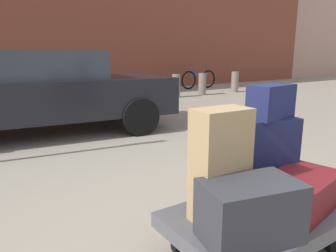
{
  "coord_description": "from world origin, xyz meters",
  "views": [
    {
      "loc": [
        -1.62,
        -1.27,
        1.37
      ],
      "look_at": [
        0.0,
        1.2,
        0.69
      ],
      "focal_mm": 33.63,
      "sensor_mm": 36.0,
      "label": 1
    }
  ],
  "objects_px": {
    "suitcase_maroon_center": "(301,191)",
    "duffel_bag_charcoal_front_left": "(250,211)",
    "bollard_kerb_mid": "(176,86)",
    "suitcase_navy_rear_left": "(267,155)",
    "parked_car": "(40,90)",
    "bicycle_leaning": "(199,79)",
    "bollard_corner": "(235,82)",
    "suitcase_tan_rear_right": "(220,166)",
    "duffel_bag_navy_topmost_pile": "(271,102)",
    "bollard_kerb_near": "(139,88)",
    "luggage_cart": "(264,219)",
    "bollard_kerb_far": "(202,84)"
  },
  "relations": [
    {
      "from": "suitcase_navy_rear_left",
      "to": "parked_car",
      "type": "height_order",
      "value": "parked_car"
    },
    {
      "from": "bollard_kerb_mid",
      "to": "suitcase_maroon_center",
      "type": "bearing_deg",
      "value": -118.7
    },
    {
      "from": "suitcase_navy_rear_left",
      "to": "duffel_bag_navy_topmost_pile",
      "type": "xyz_separation_m",
      "value": [
        0.0,
        0.0,
        0.41
      ]
    },
    {
      "from": "luggage_cart",
      "to": "suitcase_tan_rear_right",
      "type": "xyz_separation_m",
      "value": [
        -0.34,
        0.09,
        0.43
      ]
    },
    {
      "from": "duffel_bag_charcoal_front_left",
      "to": "bollard_kerb_far",
      "type": "xyz_separation_m",
      "value": [
        5.58,
        7.23,
        -0.14
      ]
    },
    {
      "from": "parked_car",
      "to": "bollard_kerb_far",
      "type": "distance_m",
      "value": 6.31
    },
    {
      "from": "suitcase_tan_rear_right",
      "to": "bollard_corner",
      "type": "xyz_separation_m",
      "value": [
        7.1,
        6.97,
        -0.33
      ]
    },
    {
      "from": "duffel_bag_charcoal_front_left",
      "to": "bollard_kerb_far",
      "type": "distance_m",
      "value": 9.14
    },
    {
      "from": "duffel_bag_charcoal_front_left",
      "to": "duffel_bag_navy_topmost_pile",
      "type": "height_order",
      "value": "duffel_bag_navy_topmost_pile"
    },
    {
      "from": "suitcase_maroon_center",
      "to": "parked_car",
      "type": "height_order",
      "value": "parked_car"
    },
    {
      "from": "suitcase_maroon_center",
      "to": "bollard_kerb_mid",
      "type": "xyz_separation_m",
      "value": [
        3.92,
        7.17,
        -0.09
      ]
    },
    {
      "from": "luggage_cart",
      "to": "bollard_corner",
      "type": "relative_size",
      "value": 1.82
    },
    {
      "from": "suitcase_navy_rear_left",
      "to": "bicycle_leaning",
      "type": "height_order",
      "value": "bicycle_leaning"
    },
    {
      "from": "bollard_corner",
      "to": "suitcase_maroon_center",
      "type": "bearing_deg",
      "value": -132.36
    },
    {
      "from": "bicycle_leaning",
      "to": "bollard_kerb_mid",
      "type": "relative_size",
      "value": 2.4
    },
    {
      "from": "suitcase_maroon_center",
      "to": "duffel_bag_navy_topmost_pile",
      "type": "distance_m",
      "value": 0.65
    },
    {
      "from": "suitcase_maroon_center",
      "to": "bicycle_leaning",
      "type": "relative_size",
      "value": 0.33
    },
    {
      "from": "duffel_bag_charcoal_front_left",
      "to": "bollard_corner",
      "type": "relative_size",
      "value": 0.74
    },
    {
      "from": "duffel_bag_charcoal_front_left",
      "to": "suitcase_tan_rear_right",
      "type": "bearing_deg",
      "value": 101.17
    },
    {
      "from": "suitcase_navy_rear_left",
      "to": "duffel_bag_charcoal_front_left",
      "type": "height_order",
      "value": "suitcase_navy_rear_left"
    },
    {
      "from": "luggage_cart",
      "to": "bollard_corner",
      "type": "height_order",
      "value": "bollard_corner"
    },
    {
      "from": "bollard_kerb_mid",
      "to": "bollard_kerb_far",
      "type": "xyz_separation_m",
      "value": [
        1.08,
        0.0,
        0.0
      ]
    },
    {
      "from": "duffel_bag_charcoal_front_left",
      "to": "bollard_kerb_far",
      "type": "bearing_deg",
      "value": 65.66
    },
    {
      "from": "duffel_bag_navy_topmost_pile",
      "to": "luggage_cart",
      "type": "bearing_deg",
      "value": -146.59
    },
    {
      "from": "suitcase_maroon_center",
      "to": "bollard_kerb_far",
      "type": "xyz_separation_m",
      "value": [
        5.0,
        7.17,
        -0.09
      ]
    },
    {
      "from": "luggage_cart",
      "to": "suitcase_maroon_center",
      "type": "relative_size",
      "value": 2.31
    },
    {
      "from": "suitcase_navy_rear_left",
      "to": "bollard_kerb_far",
      "type": "distance_m",
      "value": 8.48
    },
    {
      "from": "parked_car",
      "to": "bollard_kerb_far",
      "type": "height_order",
      "value": "parked_car"
    },
    {
      "from": "parked_car",
      "to": "bollard_corner",
      "type": "xyz_separation_m",
      "value": [
        7.26,
        2.63,
        -0.39
      ]
    },
    {
      "from": "suitcase_maroon_center",
      "to": "bollard_kerb_near",
      "type": "height_order",
      "value": "bollard_kerb_near"
    },
    {
      "from": "bicycle_leaning",
      "to": "duffel_bag_charcoal_front_left",
      "type": "bearing_deg",
      "value": -127.22
    },
    {
      "from": "luggage_cart",
      "to": "bollard_kerb_far",
      "type": "height_order",
      "value": "bollard_kerb_far"
    },
    {
      "from": "duffel_bag_navy_topmost_pile",
      "to": "bollard_corner",
      "type": "relative_size",
      "value": 0.5
    },
    {
      "from": "duffel_bag_navy_topmost_pile",
      "to": "bollard_kerb_mid",
      "type": "relative_size",
      "value": 0.5
    },
    {
      "from": "suitcase_navy_rear_left",
      "to": "parked_car",
      "type": "xyz_separation_m",
      "value": [
        -0.74,
        4.22,
        0.14
      ]
    },
    {
      "from": "duffel_bag_charcoal_front_left",
      "to": "bollard_corner",
      "type": "bearing_deg",
      "value": 58.8
    },
    {
      "from": "bollard_kerb_far",
      "to": "duffel_bag_navy_topmost_pile",
      "type": "bearing_deg",
      "value": -126.04
    },
    {
      "from": "bollard_kerb_mid",
      "to": "parked_car",
      "type": "bearing_deg",
      "value": -150.5
    },
    {
      "from": "parked_car",
      "to": "bollard_corner",
      "type": "bearing_deg",
      "value": 19.91
    },
    {
      "from": "suitcase_tan_rear_right",
      "to": "bollard_corner",
      "type": "bearing_deg",
      "value": 46.85
    },
    {
      "from": "suitcase_tan_rear_right",
      "to": "bollard_kerb_mid",
      "type": "relative_size",
      "value": 0.97
    },
    {
      "from": "suitcase_tan_rear_right",
      "to": "bollard_kerb_mid",
      "type": "bearing_deg",
      "value": 59.6
    },
    {
      "from": "luggage_cart",
      "to": "bollard_kerb_far",
      "type": "xyz_separation_m",
      "value": [
        5.23,
        7.06,
        0.1
      ]
    },
    {
      "from": "bicycle_leaning",
      "to": "bollard_kerb_near",
      "type": "height_order",
      "value": "bicycle_leaning"
    },
    {
      "from": "luggage_cart",
      "to": "bicycle_leaning",
      "type": "relative_size",
      "value": 0.76
    },
    {
      "from": "bollard_kerb_mid",
      "to": "suitcase_tan_rear_right",
      "type": "bearing_deg",
      "value": -122.79
    },
    {
      "from": "bollard_kerb_near",
      "to": "bollard_kerb_mid",
      "type": "relative_size",
      "value": 1.0
    },
    {
      "from": "suitcase_maroon_center",
      "to": "duffel_bag_charcoal_front_left",
      "type": "xyz_separation_m",
      "value": [
        -0.57,
        -0.07,
        0.05
      ]
    },
    {
      "from": "suitcase_navy_rear_left",
      "to": "suitcase_tan_rear_right",
      "type": "bearing_deg",
      "value": -156.34
    },
    {
      "from": "bollard_corner",
      "to": "bollard_kerb_mid",
      "type": "bearing_deg",
      "value": 180.0
    }
  ]
}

